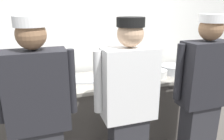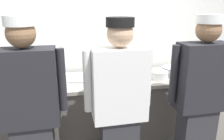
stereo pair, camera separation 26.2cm
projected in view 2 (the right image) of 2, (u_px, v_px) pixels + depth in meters
name	position (u px, v px, depth m)	size (l,w,h in m)	color
wall_back	(95.00, 38.00, 2.91)	(4.55, 0.10, 2.70)	white
prep_counter	(102.00, 113.00, 2.71)	(2.90, 0.71, 0.91)	#56514C
chef_near_left	(31.00, 113.00, 1.77)	(0.61, 0.24, 1.70)	#2D2D33
chef_center	(119.00, 108.00, 1.88)	(0.61, 0.24, 1.68)	#2D2D33
chef_far_right	(199.00, 99.00, 2.04)	(0.61, 0.24, 1.70)	#2D2D33
plate_stack_front	(27.00, 85.00, 2.27)	(0.24, 0.24, 0.08)	white
plate_stack_rear	(160.00, 75.00, 2.57)	(0.19, 0.19, 0.10)	white
mixing_bowl_steel	(175.00, 71.00, 2.71)	(0.32, 0.32, 0.11)	#B7BABF
sheet_tray	(88.00, 78.00, 2.57)	(0.44, 0.29, 0.02)	#B7BABF
squeeze_bottle_primary	(116.00, 70.00, 2.63)	(0.06, 0.06, 0.19)	#E5E066
ramekin_yellow_sauce	(63.00, 75.00, 2.66)	(0.10, 0.10, 0.04)	white
ramekin_orange_sauce	(191.00, 70.00, 2.87)	(0.09, 0.09, 0.04)	white
ramekin_red_sauce	(119.00, 73.00, 2.75)	(0.09, 0.09, 0.04)	white
deli_cup	(139.00, 73.00, 2.63)	(0.09, 0.09, 0.10)	white
chefs_knife	(52.00, 84.00, 2.41)	(0.28, 0.03, 0.02)	#B7BABF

